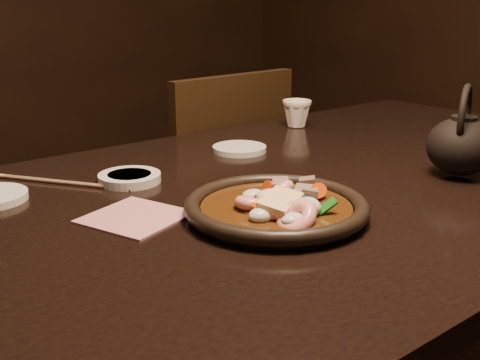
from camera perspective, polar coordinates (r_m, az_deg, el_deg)
table at (r=1.14m, az=7.11°, el=-3.45°), size 1.60×0.90×0.75m
chair at (r=1.74m, az=-3.10°, el=-2.86°), size 0.43×0.43×0.88m
plate at (r=0.91m, az=3.44°, el=-2.68°), size 0.28×0.28×0.03m
stirfry at (r=0.90m, az=3.67°, el=-2.46°), size 0.17×0.18×0.06m
soy_dish at (r=1.09m, az=-10.43°, el=0.20°), size 0.11×0.11×0.02m
saucer_right at (r=1.29m, az=-0.06°, el=2.98°), size 0.12×0.12×0.01m
tea_cup at (r=1.53m, az=5.40°, el=6.39°), size 0.09×0.09×0.07m
chopsticks at (r=1.11m, az=-16.40°, el=-0.20°), size 0.15×0.23×0.01m
napkin at (r=0.92m, az=-9.88°, el=-3.49°), size 0.17×0.17×0.00m
teapot at (r=1.17m, az=20.25°, el=3.32°), size 0.15×0.12×0.17m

